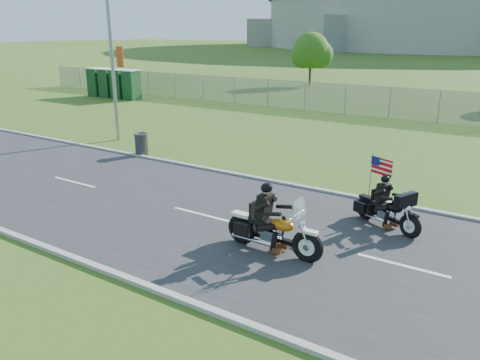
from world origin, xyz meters
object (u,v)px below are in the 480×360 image
Objects in this scene: streetlight at (113,26)px; trash_can at (141,145)px; porta_toilet_a at (132,86)px; motorcycle_follow at (387,211)px; porta_toilet_d at (96,83)px; porta_toilet_b at (119,84)px; porta_toilet_c at (108,83)px; motorcycle_lead at (272,231)px.

streetlight is 6.40m from trash_can.
motorcycle_follow is (24.99, -14.89, -0.62)m from porta_toilet_a.
porta_toilet_d is (-14.22, 10.78, -4.49)m from streetlight.
porta_toilet_b is at bearing 175.43° from motorcycle_follow.
trash_can is (16.11, -12.70, -0.65)m from porta_toilet_c.
motorcycle_follow is at bearing -10.61° from trash_can.
motorcycle_lead is (25.75, -18.00, -0.57)m from porta_toilet_c.
motorcycle_lead is (12.94, -7.22, -5.06)m from streetlight.
porta_toilet_b is at bearing 0.00° from porta_toilet_c.
motorcycle_lead reaches higher than trash_can.
porta_toilet_c reaches higher than motorcycle_follow.
streetlight is 3.63× the size of motorcycle_lead.
motorcycle_follow is at bearing -28.18° from porta_toilet_c.
porta_toilet_a is 4.20m from porta_toilet_d.
porta_toilet_d is at bearing 142.83° from streetlight.
porta_toilet_d is 32.58m from motorcycle_lead.
porta_toilet_c is at bearing 141.75° from trash_can.
trash_can is (-9.65, 5.30, -0.08)m from motorcycle_lead.
porta_toilet_a reaches higher than motorcycle_lead.
porta_toilet_d is at bearing 180.00° from porta_toilet_a.
streetlight is at bearing -47.09° from porta_toilet_a.
streetlight is 16.35m from motorcycle_follow.
porta_toilet_c is (-2.80, 0.00, 0.00)m from porta_toilet_a.
trash_can is (17.51, -12.70, -0.65)m from porta_toilet_d.
porta_toilet_b is 1.40m from porta_toilet_c.
porta_toilet_c is 20.52m from trash_can.
trash_can is at bearing -35.96° from porta_toilet_d.
porta_toilet_a reaches higher than motorcycle_follow.
porta_toilet_c is 1.40m from porta_toilet_d.
porta_toilet_b is 2.80m from porta_toilet_d.
porta_toilet_b is (-1.40, 0.00, 0.00)m from porta_toilet_a.
porta_toilet_b is 2.30× the size of trash_can.
porta_toilet_b reaches higher than motorcycle_lead.
porta_toilet_b is 30.31m from motorcycle_follow.
motorcycle_lead is at bearing -28.78° from trash_can.
porta_toilet_a is 2.30× the size of trash_can.
streetlight is 17.34m from porta_toilet_c.
motorcycle_follow is 11.89m from trash_can.
porta_toilet_d is at bearing 180.00° from porta_toilet_c.
streetlight is at bearing -170.49° from motorcycle_follow.
streetlight is at bearing -37.17° from porta_toilet_d.
streetlight is at bearing -40.06° from porta_toilet_c.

